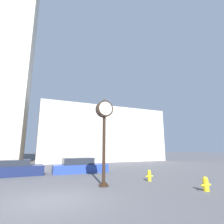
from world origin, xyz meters
The scene contains 7 objects.
ground_plane centered at (0.00, 0.00, 0.00)m, with size 200.00×200.00×0.00m, color #515156.
building_storefront_row centered at (10.23, 24.00, 4.56)m, with size 21.60×12.00×9.13m.
street_clock centered at (2.91, 1.74, 3.64)m, with size 0.99×0.55×5.05m.
car_navy centered at (-1.95, 8.23, 0.52)m, with size 3.91×2.00×1.22m.
car_blue centered at (3.05, 8.18, 0.54)m, with size 4.79×1.95×1.28m.
fire_hydrant_near centered at (6.27, 2.12, 0.36)m, with size 0.54×0.24×0.71m.
fire_hydrant_far centered at (7.20, -1.35, 0.35)m, with size 0.64×0.28×0.69m.
Camera 1 is at (-0.80, -7.98, 2.04)m, focal length 28.00 mm.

